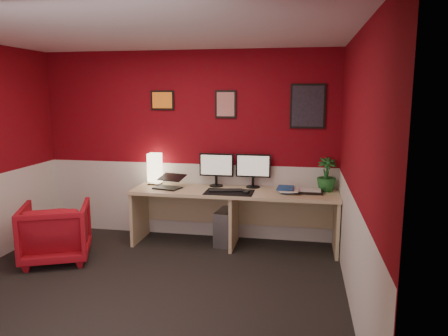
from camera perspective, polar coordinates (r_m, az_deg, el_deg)
ground at (r=4.53m, az=-10.67°, el=-15.58°), size 4.00×3.50×0.01m
ceiling at (r=4.14m, az=-11.81°, el=17.50°), size 4.00×3.50×0.01m
wall_back at (r=5.80m, az=-4.86°, el=3.03°), size 4.00×0.01×2.50m
wall_front at (r=2.65m, az=-25.29°, el=-6.02°), size 4.00×0.01×2.50m
wall_right at (r=3.90m, az=17.28°, el=-0.70°), size 0.01×3.50×2.50m
wainscot_back at (r=5.93m, az=-4.77°, el=-4.19°), size 4.00×0.01×1.00m
wainscot_right at (r=4.10m, az=16.67°, el=-11.07°), size 0.01×3.50×1.00m
desk at (r=5.51m, az=1.32°, el=-6.72°), size 2.60×0.65×0.73m
shoji_lamp at (r=5.83m, az=-9.18°, el=-0.21°), size 0.16×0.16×0.40m
laptop at (r=5.55m, az=-7.53°, el=-1.61°), size 0.38×0.31×0.22m
monitor_left at (r=5.61m, az=-1.05°, el=0.46°), size 0.45×0.06×0.58m
monitor_right at (r=5.55m, az=3.89°, el=0.34°), size 0.45×0.06×0.58m
desk_mat at (r=5.31m, az=0.71°, el=-3.23°), size 0.60×0.38×0.01m
keyboard at (r=5.36m, az=0.23°, el=-2.99°), size 0.44×0.23×0.02m
mouse at (r=5.24m, az=2.97°, el=-3.23°), size 0.08×0.11×0.03m
book_bottom at (r=5.37m, az=7.42°, el=-3.06°), size 0.25×0.30×0.03m
book_middle at (r=5.35m, az=7.45°, el=-2.80°), size 0.25×0.33×0.02m
book_top at (r=5.33m, az=7.09°, el=-2.61°), size 0.21×0.28×0.03m
zen_tray at (r=5.40m, az=11.16°, el=-3.08°), size 0.36×0.26×0.03m
potted_plant at (r=5.49m, az=13.47°, el=-0.85°), size 0.26×0.26×0.42m
pc_tower at (r=5.64m, az=0.22°, el=-7.81°), size 0.25×0.47×0.45m
armchair at (r=5.43m, az=-21.45°, el=-7.91°), size 0.97×0.98×0.69m
art_left at (r=5.85m, az=-8.18°, el=8.91°), size 0.32×0.02×0.26m
art_center at (r=5.64m, az=0.23°, el=8.47°), size 0.28×0.02×0.36m
art_right at (r=5.55m, az=11.08°, el=8.06°), size 0.44×0.02×0.56m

